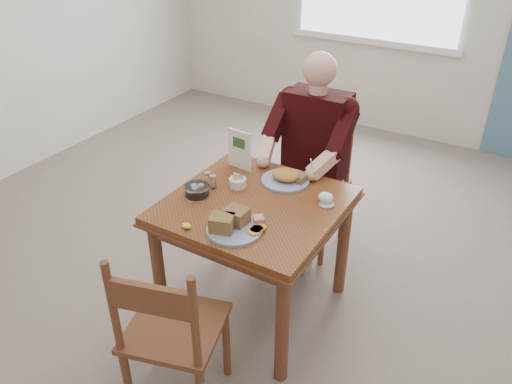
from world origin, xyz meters
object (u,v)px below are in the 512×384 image
Objects in this scene: chair_far at (314,183)px; near_plate at (233,224)px; diner at (311,143)px; far_plate at (287,177)px; table at (255,219)px; chair_near at (171,333)px.

chair_far is 2.92× the size of near_plate.
diner reaches higher than far_plate.
diner is (0.00, 0.71, 0.17)m from table.
chair_far is (0.00, 0.80, -0.16)m from table.
chair_near is at bearing -90.99° from far_plate.
chair_near is at bearing -88.96° from diner.
diner reaches higher than near_plate.
chair_far is 1.00× the size of chair_near.
table is at bearing 98.46° from near_plate.
far_plate is at bearing -84.97° from chair_far.
diner is 0.43m from far_plate.
diner is 4.25× the size of near_plate.
diner is at bearing 96.08° from far_plate.
chair_near is at bearing -91.62° from near_plate.
chair_far is at bearing 95.03° from far_plate.
table is 0.97× the size of chair_far.
chair_near reaches higher than far_plate.
chair_far is 1.58m from chair_near.
table is 0.32m from far_plate.
chair_far reaches higher than table.
chair_near is (0.03, -0.78, -0.16)m from table.
near_plate is 1.14× the size of far_plate.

